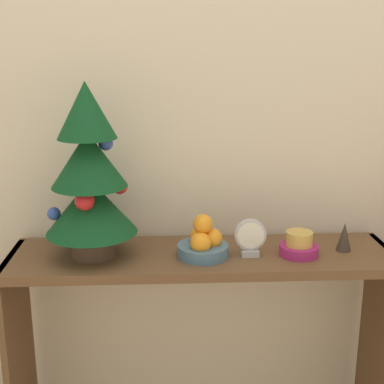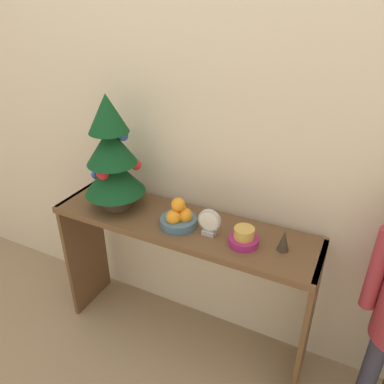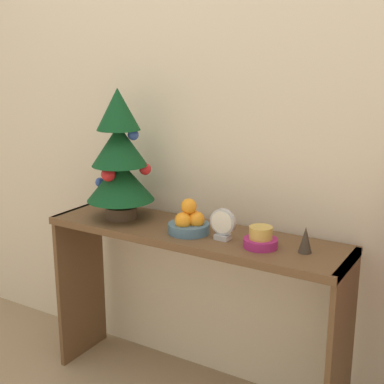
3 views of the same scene
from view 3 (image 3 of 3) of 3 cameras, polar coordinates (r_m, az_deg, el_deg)
The scene contains 7 objects.
back_wall at distance 2.15m, azimuth 2.96°, elevation 11.25°, with size 7.00×0.05×2.50m, color beige.
console_table at distance 2.13m, azimuth 0.07°, elevation -8.12°, with size 1.22×0.32×0.71m.
mini_tree at distance 2.19m, azimuth -7.74°, elevation 3.70°, with size 0.28×0.28×0.54m.
fruit_bowl at distance 2.04m, azimuth -0.27°, elevation -3.22°, with size 0.16×0.16×0.14m.
singing_bowl at distance 1.91m, azimuth 7.33°, elevation -4.99°, with size 0.12×0.12×0.08m.
desk_clock at distance 1.96m, azimuth 3.29°, elevation -3.49°, with size 0.10×0.04×0.12m.
figurine at distance 1.88m, azimuth 12.00°, elevation -5.01°, with size 0.05×0.05×0.09m.
Camera 3 is at (1.01, -1.53, 1.37)m, focal length 50.00 mm.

